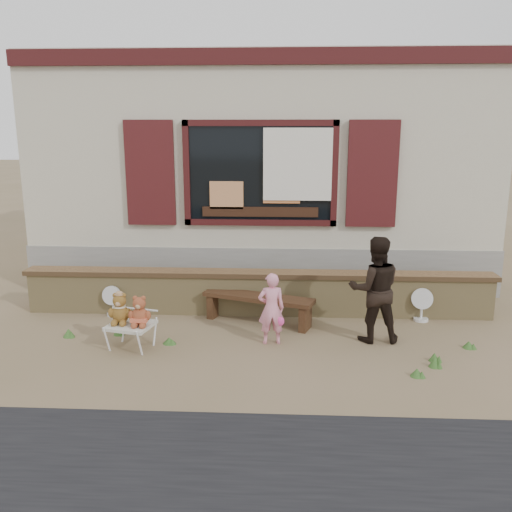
# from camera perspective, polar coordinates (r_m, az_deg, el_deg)

# --- Properties ---
(ground) EXTENTS (80.00, 80.00, 0.00)m
(ground) POSITION_cam_1_polar(r_m,az_deg,el_deg) (7.42, -0.24, -8.61)
(ground) COLOR brown
(ground) RESTS_ON ground
(shopfront) EXTENTS (8.04, 5.13, 4.00)m
(shopfront) POSITION_cam_1_polar(r_m,az_deg,el_deg) (11.39, 1.00, 9.46)
(shopfront) COLOR gray
(shopfront) RESTS_ON ground
(brick_wall) EXTENTS (7.10, 0.36, 0.67)m
(brick_wall) POSITION_cam_1_polar(r_m,az_deg,el_deg) (8.25, 0.14, -3.81)
(brick_wall) COLOR tan
(brick_wall) RESTS_ON ground
(bench) EXTENTS (1.66, 0.88, 0.42)m
(bench) POSITION_cam_1_polar(r_m,az_deg,el_deg) (7.86, 0.23, -4.95)
(bench) COLOR #352012
(bench) RESTS_ON ground
(folding_chair) EXTENTS (0.64, 0.59, 0.33)m
(folding_chair) POSITION_cam_1_polar(r_m,az_deg,el_deg) (7.17, -13.04, -7.20)
(folding_chair) COLOR beige
(folding_chair) RESTS_ON ground
(teddy_bear_left) EXTENTS (0.35, 0.32, 0.41)m
(teddy_bear_left) POSITION_cam_1_polar(r_m,az_deg,el_deg) (7.16, -14.12, -5.29)
(teddy_bear_left) COLOR brown
(teddy_bear_left) RESTS_ON folding_chair
(teddy_bear_right) EXTENTS (0.34, 0.31, 0.40)m
(teddy_bear_right) POSITION_cam_1_polar(r_m,az_deg,el_deg) (7.03, -12.14, -5.59)
(teddy_bear_right) COLOR brown
(teddy_bear_right) RESTS_ON folding_chair
(child) EXTENTS (0.38, 0.28, 0.96)m
(child) POSITION_cam_1_polar(r_m,az_deg,el_deg) (7.09, 1.62, -5.55)
(child) COLOR pink
(child) RESTS_ON ground
(adult) EXTENTS (0.71, 0.57, 1.42)m
(adult) POSITION_cam_1_polar(r_m,az_deg,el_deg) (7.29, 12.40, -3.44)
(adult) COLOR black
(adult) RESTS_ON ground
(fan_left) EXTENTS (0.30, 0.20, 0.47)m
(fan_left) POSITION_cam_1_polar(r_m,az_deg,el_deg) (8.48, -14.85, -4.55)
(fan_left) COLOR silver
(fan_left) RESTS_ON ground
(fan_right) EXTENTS (0.32, 0.21, 0.50)m
(fan_right) POSITION_cam_1_polar(r_m,az_deg,el_deg) (8.33, 17.07, -4.89)
(fan_right) COLOR silver
(fan_right) RESTS_ON ground
(grass_tufts) EXTENTS (5.47, 1.24, 0.12)m
(grass_tufts) POSITION_cam_1_polar(r_m,az_deg,el_deg) (7.02, 1.97, -9.48)
(grass_tufts) COLOR #386327
(grass_tufts) RESTS_ON ground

